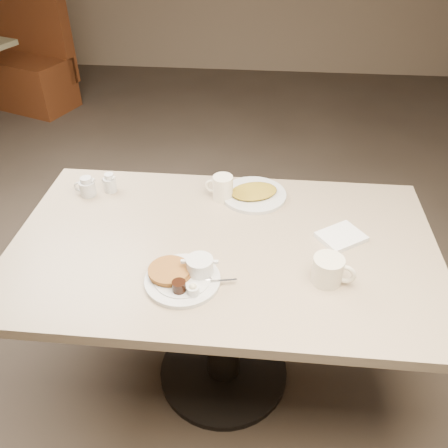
# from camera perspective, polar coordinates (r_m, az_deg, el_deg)

# --- Properties ---
(room) EXTENTS (7.04, 8.04, 2.84)m
(room) POSITION_cam_1_polar(r_m,az_deg,el_deg) (1.35, -0.09, 19.60)
(room) COLOR #4C3F33
(room) RESTS_ON ground
(diner_table) EXTENTS (1.50, 0.90, 0.75)m
(diner_table) POSITION_cam_1_polar(r_m,az_deg,el_deg) (1.77, -0.06, -6.59)
(diner_table) COLOR tan
(diner_table) RESTS_ON ground
(main_plate) EXTENTS (0.30, 0.26, 0.07)m
(main_plate) POSITION_cam_1_polar(r_m,az_deg,el_deg) (1.51, -4.85, -6.18)
(main_plate) COLOR silver
(main_plate) RESTS_ON diner_table
(coffee_mug_near) EXTENTS (0.15, 0.12, 0.09)m
(coffee_mug_near) POSITION_cam_1_polar(r_m,az_deg,el_deg) (1.52, 12.58, -5.44)
(coffee_mug_near) COLOR beige
(coffee_mug_near) RESTS_ON diner_table
(napkin) EXTENTS (0.19, 0.19, 0.02)m
(napkin) POSITION_cam_1_polar(r_m,az_deg,el_deg) (1.72, 13.99, -1.52)
(napkin) COLOR silver
(napkin) RESTS_ON diner_table
(coffee_mug_far) EXTENTS (0.12, 0.09, 0.10)m
(coffee_mug_far) POSITION_cam_1_polar(r_m,az_deg,el_deg) (1.86, -0.23, 4.42)
(coffee_mug_far) COLOR #F5EBCC
(coffee_mug_far) RESTS_ON diner_table
(creamer_left) EXTENTS (0.10, 0.08, 0.08)m
(creamer_left) POSITION_cam_1_polar(r_m,az_deg,el_deg) (1.97, -16.25, 4.32)
(creamer_left) COLOR #B9B9B6
(creamer_left) RESTS_ON diner_table
(creamer_right) EXTENTS (0.07, 0.05, 0.08)m
(creamer_right) POSITION_cam_1_polar(r_m,az_deg,el_deg) (1.97, -13.65, 4.81)
(creamer_right) COLOR silver
(creamer_right) RESTS_ON diner_table
(hash_plate) EXTENTS (0.34, 0.34, 0.04)m
(hash_plate) POSITION_cam_1_polar(r_m,az_deg,el_deg) (1.90, 3.63, 3.70)
(hash_plate) COLOR beige
(hash_plate) RESTS_ON diner_table
(booth_back_left) EXTENTS (1.60, 1.72, 1.12)m
(booth_back_left) POSITION_cam_1_polar(r_m,az_deg,el_deg) (4.97, -24.99, 17.52)
(booth_back_left) COLOR #622F15
(booth_back_left) RESTS_ON ground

